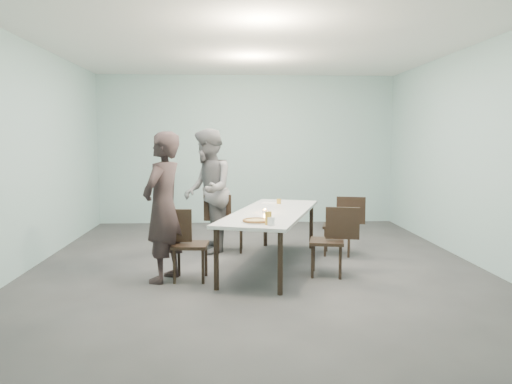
{
  "coord_description": "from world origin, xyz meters",
  "views": [
    {
      "loc": [
        -0.36,
        -6.71,
        1.71
      ],
      "look_at": [
        0.0,
        -0.01,
        1.0
      ],
      "focal_mm": 35.0,
      "sensor_mm": 36.0,
      "label": 1
    }
  ],
  "objects_px": {
    "diner_far": "(208,191)",
    "table": "(271,215)",
    "chair_near_right": "(333,236)",
    "tealight": "(264,211)",
    "pizza": "(256,221)",
    "side_plate": "(268,218)",
    "diner_near": "(163,207)",
    "amber_tumbler": "(279,201)",
    "beer_glass": "(268,218)",
    "water_tumbler": "(271,221)",
    "chair_far_left": "(225,219)",
    "chair_near_left": "(184,239)",
    "chair_far_right": "(343,221)"
  },
  "relations": [
    {
      "from": "diner_far",
      "to": "table",
      "type": "bearing_deg",
      "value": 38.45
    },
    {
      "from": "chair_near_right",
      "to": "tealight",
      "type": "relative_size",
      "value": 15.54
    },
    {
      "from": "chair_near_right",
      "to": "table",
      "type": "bearing_deg",
      "value": -23.13
    },
    {
      "from": "pizza",
      "to": "side_plate",
      "type": "distance_m",
      "value": 0.36
    },
    {
      "from": "diner_near",
      "to": "amber_tumbler",
      "type": "height_order",
      "value": "diner_near"
    },
    {
      "from": "beer_glass",
      "to": "amber_tumbler",
      "type": "distance_m",
      "value": 1.81
    },
    {
      "from": "water_tumbler",
      "to": "diner_near",
      "type": "bearing_deg",
      "value": 159.47
    },
    {
      "from": "amber_tumbler",
      "to": "side_plate",
      "type": "bearing_deg",
      "value": -101.31
    },
    {
      "from": "chair_far_left",
      "to": "amber_tumbler",
      "type": "xyz_separation_m",
      "value": [
        0.81,
        -0.23,
        0.29
      ]
    },
    {
      "from": "tealight",
      "to": "chair_near_right",
      "type": "bearing_deg",
      "value": -24.12
    },
    {
      "from": "chair_near_left",
      "to": "side_plate",
      "type": "bearing_deg",
      "value": 5.36
    },
    {
      "from": "side_plate",
      "to": "chair_near_left",
      "type": "bearing_deg",
      "value": -178.19
    },
    {
      "from": "diner_far",
      "to": "beer_glass",
      "type": "relative_size",
      "value": 12.49
    },
    {
      "from": "pizza",
      "to": "tealight",
      "type": "relative_size",
      "value": 6.07
    },
    {
      "from": "chair_far_left",
      "to": "water_tumbler",
      "type": "bearing_deg",
      "value": -72.28
    },
    {
      "from": "tealight",
      "to": "chair_far_left",
      "type": "bearing_deg",
      "value": 116.03
    },
    {
      "from": "side_plate",
      "to": "amber_tumbler",
      "type": "distance_m",
      "value": 1.33
    },
    {
      "from": "diner_far",
      "to": "tealight",
      "type": "bearing_deg",
      "value": 30.83
    },
    {
      "from": "chair_far_left",
      "to": "beer_glass",
      "type": "height_order",
      "value": "beer_glass"
    },
    {
      "from": "amber_tumbler",
      "to": "chair_near_right",
      "type": "bearing_deg",
      "value": -65.46
    },
    {
      "from": "chair_near_right",
      "to": "pizza",
      "type": "relative_size",
      "value": 2.56
    },
    {
      "from": "chair_near_left",
      "to": "diner_near",
      "type": "height_order",
      "value": "diner_near"
    },
    {
      "from": "chair_far_left",
      "to": "beer_glass",
      "type": "xyz_separation_m",
      "value": [
        0.51,
        -2.01,
        0.32
      ]
    },
    {
      "from": "chair_near_left",
      "to": "pizza",
      "type": "height_order",
      "value": "chair_near_left"
    },
    {
      "from": "chair_near_right",
      "to": "tealight",
      "type": "xyz_separation_m",
      "value": [
        -0.84,
        0.38,
        0.27
      ]
    },
    {
      "from": "table",
      "to": "chair_near_right",
      "type": "bearing_deg",
      "value": -35.33
    },
    {
      "from": "beer_glass",
      "to": "water_tumbler",
      "type": "height_order",
      "value": "beer_glass"
    },
    {
      "from": "diner_far",
      "to": "tealight",
      "type": "xyz_separation_m",
      "value": [
        0.79,
        -1.08,
        -0.17
      ]
    },
    {
      "from": "pizza",
      "to": "table",
      "type": "bearing_deg",
      "value": 74.39
    },
    {
      "from": "chair_far_right",
      "to": "side_plate",
      "type": "bearing_deg",
      "value": 59.02
    },
    {
      "from": "chair_near_left",
      "to": "chair_near_right",
      "type": "relative_size",
      "value": 1.0
    },
    {
      "from": "chair_far_left",
      "to": "side_plate",
      "type": "xyz_separation_m",
      "value": [
        0.55,
        -1.53,
        0.25
      ]
    },
    {
      "from": "beer_glass",
      "to": "tealight",
      "type": "distance_m",
      "value": 0.93
    },
    {
      "from": "pizza",
      "to": "chair_far_right",
      "type": "bearing_deg",
      "value": 47.84
    },
    {
      "from": "table",
      "to": "diner_near",
      "type": "relative_size",
      "value": 1.53
    },
    {
      "from": "diner_far",
      "to": "pizza",
      "type": "distance_m",
      "value": 1.96
    },
    {
      "from": "table",
      "to": "chair_far_right",
      "type": "relative_size",
      "value": 3.16
    },
    {
      "from": "tealight",
      "to": "side_plate",
      "type": "bearing_deg",
      "value": -88.02
    },
    {
      "from": "chair_far_left",
      "to": "chair_far_right",
      "type": "height_order",
      "value": "same"
    },
    {
      "from": "table",
      "to": "chair_near_right",
      "type": "xyz_separation_m",
      "value": [
        0.74,
        -0.52,
        -0.19
      ]
    },
    {
      "from": "chair_near_left",
      "to": "chair_far_left",
      "type": "distance_m",
      "value": 1.64
    },
    {
      "from": "tealight",
      "to": "beer_glass",
      "type": "bearing_deg",
      "value": -91.27
    },
    {
      "from": "chair_far_left",
      "to": "pizza",
      "type": "bearing_deg",
      "value": -75.35
    },
    {
      "from": "water_tumbler",
      "to": "tealight",
      "type": "xyz_separation_m",
      "value": [
        -0.01,
        0.97,
        -0.02
      ]
    },
    {
      "from": "diner_far",
      "to": "beer_glass",
      "type": "bearing_deg",
      "value": 15.63
    },
    {
      "from": "table",
      "to": "side_plate",
      "type": "bearing_deg",
      "value": -98.82
    },
    {
      "from": "diner_near",
      "to": "tealight",
      "type": "xyz_separation_m",
      "value": [
        1.25,
        0.49,
        -0.13
      ]
    },
    {
      "from": "chair_near_right",
      "to": "beer_glass",
      "type": "xyz_separation_m",
      "value": [
        -0.86,
        -0.55,
        0.32
      ]
    },
    {
      "from": "amber_tumbler",
      "to": "chair_far_left",
      "type": "bearing_deg",
      "value": 164.29
    },
    {
      "from": "diner_near",
      "to": "pizza",
      "type": "bearing_deg",
      "value": 98.9
    }
  ]
}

